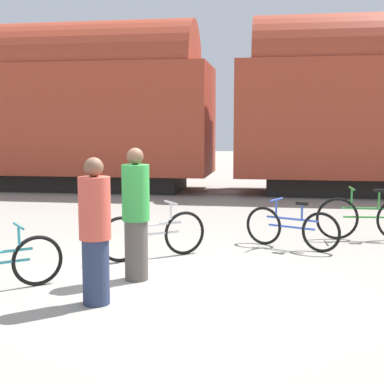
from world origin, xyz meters
The scene contains 9 objects.
ground_plane centered at (0.00, 0.00, 0.00)m, with size 80.00×80.00×0.00m, color gray.
freight_train centered at (0.00, 10.20, 2.82)m, with size 49.73×2.95×5.37m.
rail_near centered at (0.00, 9.49, 0.01)m, with size 61.73×0.07×0.01m, color #4C4238.
rail_far centered at (0.00, 10.92, 0.01)m, with size 61.73×0.07×0.01m, color #4C4238.
bicycle_blue centered at (1.89, 2.39, 0.35)m, with size 1.56×0.78×0.83m.
bicycle_silver centered at (-0.24, 1.36, 0.37)m, with size 1.47×1.07×0.87m.
bicycle_green centered at (3.27, 3.28, 0.40)m, with size 1.84×0.46×0.95m.
person_in_green centered at (-0.20, 0.17, 0.88)m, with size 0.37×0.37×1.76m.
person_in_red centered at (-0.41, -0.86, 0.84)m, with size 0.36×0.36×1.69m.
Camera 1 is at (1.60, -6.60, 2.02)m, focal length 50.00 mm.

